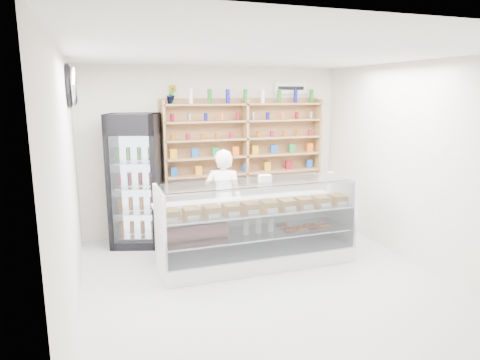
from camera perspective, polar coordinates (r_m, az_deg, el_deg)
name	(u,v)px	position (r m, az deg, el deg)	size (l,w,h in m)	color
room	(272,176)	(5.07, 4.34, 0.50)	(5.00, 5.00, 5.00)	#B2B1B6
display_counter	(257,241)	(6.05, 2.22, -8.12)	(2.73, 0.81, 1.19)	white
shop_worker	(223,200)	(6.45, -2.23, -2.72)	(0.57, 0.37, 1.56)	white
drinks_cooler	(136,180)	(6.86, -13.71, 0.01)	(0.92, 0.91, 2.06)	black
wall_shelving	(245,139)	(7.38, 0.70, 5.53)	(2.84, 0.28, 1.33)	#A2804C
potted_plant	(171,94)	(7.01, -9.13, 11.23)	(0.17, 0.13, 0.30)	#1E6626
security_mirror	(73,86)	(5.77, -21.38, 11.58)	(0.15, 0.50, 0.50)	silver
wall_sign	(291,88)	(7.81, 6.75, 12.07)	(0.62, 0.03, 0.20)	white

